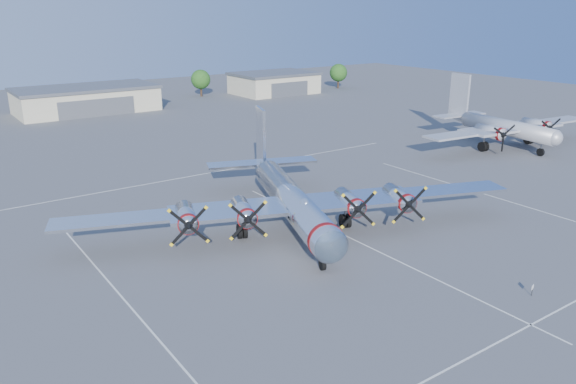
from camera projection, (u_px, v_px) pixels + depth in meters
ground at (331, 229)px, 56.24m from camera, size 260.00×260.00×0.00m
parking_lines at (342, 234)px, 54.87m from camera, size 60.00×50.08×0.01m
hangar_center at (87, 99)px, 119.10m from camera, size 28.60×14.60×5.40m
hangar_east at (274, 83)px, 145.35m from camera, size 20.60×14.60×5.40m
tree_east at (201, 79)px, 139.73m from camera, size 4.80×4.80×6.64m
tree_far_east at (338, 73)px, 154.29m from camera, size 4.80×4.80×6.64m
main_bomber_b29 at (290, 226)px, 57.03m from camera, size 52.50×44.05×9.89m
twin_engine_east at (499, 146)px, 90.28m from camera, size 35.55×27.24×10.53m
info_placard at (533, 288)px, 42.92m from camera, size 0.47×0.18×0.92m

